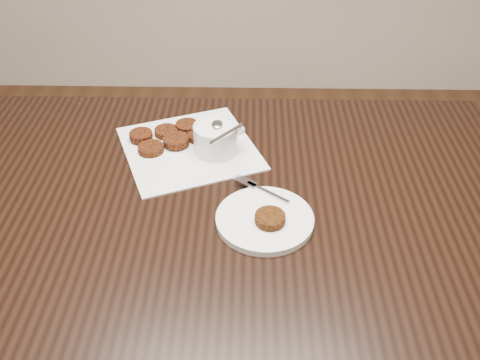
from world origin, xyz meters
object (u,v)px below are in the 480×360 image
at_px(sauce_ramekin, 215,126).
at_px(plate_with_patty, 265,217).
at_px(napkin, 189,148).
at_px(table, 199,328).

bearing_deg(sauce_ramekin, plate_with_patty, -65.29).
bearing_deg(sauce_ramekin, napkin, 168.63).
height_order(sauce_ramekin, plate_with_patty, sauce_ramekin).
xyz_separation_m(napkin, plate_with_patty, (0.17, -0.25, 0.01)).
bearing_deg(napkin, plate_with_patty, -55.47).
relative_size(table, sauce_ramekin, 10.54).
bearing_deg(plate_with_patty, table, 168.85).
bearing_deg(napkin, sauce_ramekin, -11.37).
distance_m(napkin, plate_with_patty, 0.30).
xyz_separation_m(table, sauce_ramekin, (0.04, 0.20, 0.45)).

